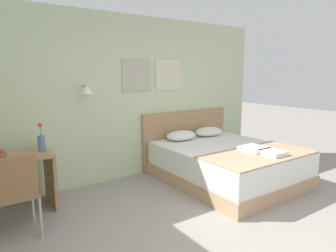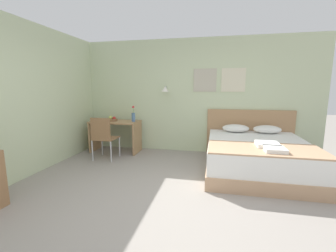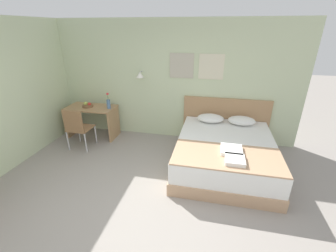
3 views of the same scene
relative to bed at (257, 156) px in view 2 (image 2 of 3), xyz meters
The scene contains 13 objects.
ground_plane 2.16m from the bed, 129.98° to the right, with size 24.00×24.00×0.00m, color gray.
wall_back 2.07m from the bed, 140.32° to the left, with size 5.85×0.31×2.65m.
bed is the anchor object (origin of this frame).
headboard 1.10m from the bed, 90.00° to the left, with size 1.89×0.06×1.04m.
pillow_left 0.94m from the bed, 111.84° to the left, with size 0.57×0.39×0.17m.
pillow_right 0.94m from the bed, 68.16° to the left, with size 0.57×0.39×0.17m.
throw_blanket 0.68m from the bed, 90.00° to the right, with size 1.71×0.84×0.02m.
folded_towel_near_foot 0.58m from the bed, 81.50° to the right, with size 0.34×0.36×0.06m.
folded_towel_mid_bed 0.84m from the bed, 81.82° to the right, with size 0.29×0.32×0.06m.
desk 3.19m from the bed, 167.09° to the left, with size 1.13×0.60×0.75m.
desk_chair 3.07m from the bed, behind, with size 0.46×0.46×0.92m.
fruit_bowl 3.28m from the bed, 167.72° to the left, with size 0.24×0.24×0.12m.
flower_vase 2.79m from the bed, 164.99° to the left, with size 0.08×0.08×0.37m.
Camera 2 is at (0.62, -2.57, 1.51)m, focal length 24.00 mm.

